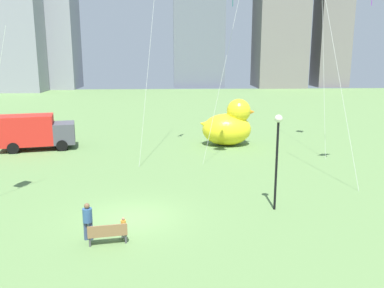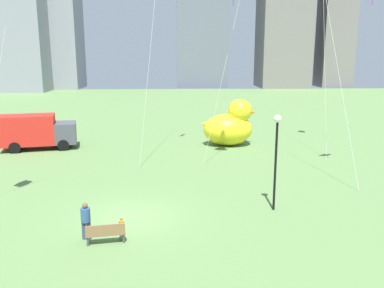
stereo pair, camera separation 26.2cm
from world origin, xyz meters
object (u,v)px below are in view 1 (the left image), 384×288
park_bench (108,234)px  giant_inflatable_duck (229,126)px  box_truck (35,132)px  person_adult (88,220)px  lamppost (277,144)px  person_child (124,227)px

park_bench → giant_inflatable_duck: 19.91m
box_truck → person_adult: bearing=-65.9°
park_bench → giant_inflatable_duck: giant_inflatable_duck is taller
lamppost → box_truck: (-16.39, 13.95, -1.96)m
park_bench → giant_inflatable_duck: (7.54, 18.38, 1.22)m
lamppost → person_child: bearing=-158.2°
person_child → box_truck: 19.19m
person_adult → box_truck: 18.61m
park_bench → box_truck: 19.44m
park_bench → person_adult: bearing=151.6°
person_adult → lamppost: size_ratio=0.34×
park_bench → lamppost: size_ratio=0.34×
person_child → person_adult: bearing=-175.9°
person_adult → lamppost: (8.80, 3.04, 2.50)m
person_adult → person_child: bearing=4.1°
person_adult → person_child: size_ratio=1.76×
giant_inflatable_duck → box_truck: size_ratio=0.76×
giant_inflatable_duck → lamppost: (0.37, -14.86, 1.71)m
person_adult → giant_inflatable_duck: bearing=64.8°
person_adult → giant_inflatable_duck: 19.81m
person_child → lamppost: (7.32, 2.93, 2.89)m
person_child → giant_inflatable_duck: 19.14m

